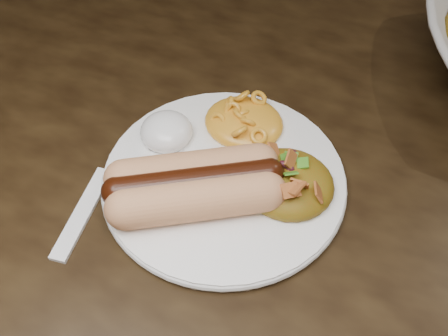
% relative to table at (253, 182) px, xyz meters
% --- Properties ---
extents(table, '(1.60, 0.90, 0.75)m').
position_rel_table_xyz_m(table, '(0.00, 0.00, 0.00)').
color(table, black).
rests_on(table, floor).
extents(plate, '(0.29, 0.29, 0.01)m').
position_rel_table_xyz_m(plate, '(-0.00, -0.08, 0.10)').
color(plate, white).
rests_on(plate, table).
extents(hotdog, '(0.12, 0.13, 0.04)m').
position_rel_table_xyz_m(hotdog, '(-0.01, -0.11, 0.12)').
color(hotdog, '#E88F5C').
rests_on(hotdog, plate).
extents(mac_and_cheese, '(0.09, 0.09, 0.03)m').
position_rel_table_xyz_m(mac_and_cheese, '(-0.01, -0.02, 0.12)').
color(mac_and_cheese, '#FA9E34').
rests_on(mac_and_cheese, plate).
extents(sour_cream, '(0.06, 0.06, 0.03)m').
position_rel_table_xyz_m(sour_cream, '(-0.07, -0.06, 0.12)').
color(sour_cream, white).
rests_on(sour_cream, plate).
extents(taco_salad, '(0.08, 0.08, 0.04)m').
position_rel_table_xyz_m(taco_salad, '(0.06, -0.07, 0.12)').
color(taco_salad, '#A22B02').
rests_on(taco_salad, plate).
extents(fork, '(0.04, 0.14, 0.00)m').
position_rel_table_xyz_m(fork, '(-0.10, -0.16, 0.09)').
color(fork, white).
rests_on(fork, table).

